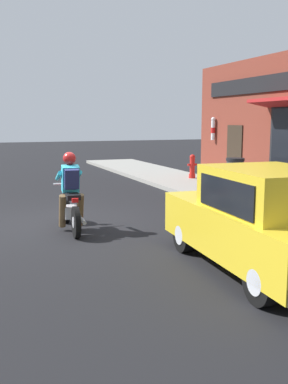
# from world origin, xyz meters

# --- Properties ---
(ground_plane) EXTENTS (80.00, 80.00, 0.00)m
(ground_plane) POSITION_xyz_m (0.00, 0.00, 0.00)
(ground_plane) COLOR black
(sidewalk_curb) EXTENTS (2.60, 22.00, 0.14)m
(sidewalk_curb) POSITION_xyz_m (5.43, 3.00, 0.07)
(sidewalk_curb) COLOR gray
(sidewalk_curb) RESTS_ON ground
(motorcycle_with_rider) EXTENTS (0.58, 2.02, 1.62)m
(motorcycle_with_rider) POSITION_xyz_m (0.15, -0.61, 0.68)
(motorcycle_with_rider) COLOR black
(motorcycle_with_rider) RESTS_ON ground
(car_hatchback) EXTENTS (1.86, 3.87, 1.57)m
(car_hatchback) POSITION_xyz_m (2.27, -4.18, 0.77)
(car_hatchback) COLOR black
(car_hatchback) RESTS_ON ground
(traffic_cone) EXTENTS (0.36, 0.36, 0.60)m
(traffic_cone) POSITION_xyz_m (4.95, -1.38, 0.43)
(traffic_cone) COLOR black
(traffic_cone) RESTS_ON sidewalk_curb
(trash_bin) EXTENTS (0.56, 0.56, 0.98)m
(trash_bin) POSITION_xyz_m (5.83, 2.12, 0.64)
(trash_bin) COLOR #2D2D33
(trash_bin) RESTS_ON sidewalk_curb
(fire_hydrant) EXTENTS (0.36, 0.24, 0.88)m
(fire_hydrant) POSITION_xyz_m (5.94, 5.17, 0.57)
(fire_hydrant) COLOR red
(fire_hydrant) RESTS_ON sidewalk_curb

